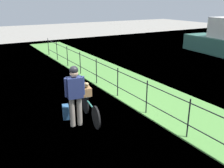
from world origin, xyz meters
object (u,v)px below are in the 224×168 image
Objects in this scene: terrier_dog at (86,85)px; backpack_on_paving at (66,112)px; cyclist_person at (75,91)px; bicycle_main at (90,109)px; wooden_crate at (86,91)px.

terrier_dog reaches higher than backpack_on_paving.
terrier_dog is 0.69m from cyclist_person.
terrier_dog reaches higher than bicycle_main.
cyclist_person is 0.98m from backpack_on_paving.
bicycle_main is at bearing 67.37° from backpack_on_paving.
wooden_crate is 0.22× the size of cyclist_person.
cyclist_person is at bearing -48.27° from wooden_crate.
wooden_crate is 0.75m from cyclist_person.
bicycle_main is at bearing 102.16° from cyclist_person.
wooden_crate is (-0.37, 0.06, 0.42)m from bicycle_main.
bicycle_main is at bearing -8.53° from wooden_crate.
bicycle_main is 0.98× the size of cyclist_person.
bicycle_main is 5.09× the size of terrier_dog.
backpack_on_paving is at bearing -99.81° from terrier_dog.
cyclist_person is at bearing 25.73° from backpack_on_paving.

